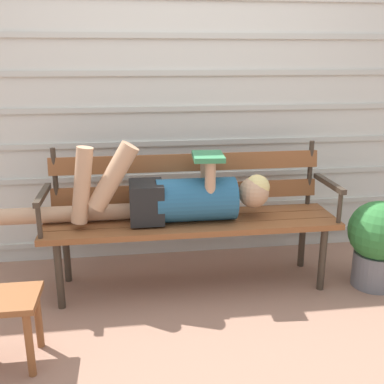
% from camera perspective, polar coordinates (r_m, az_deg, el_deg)
% --- Properties ---
extents(ground_plane, '(12.00, 12.00, 0.00)m').
position_cam_1_polar(ground_plane, '(2.86, 0.41, -12.87)').
color(ground_plane, '#936B56').
extents(house_siding, '(4.39, 0.08, 2.13)m').
position_cam_1_polar(house_siding, '(3.18, -1.40, 10.48)').
color(house_siding, beige).
rests_on(house_siding, ground).
extents(park_bench, '(1.80, 0.45, 0.88)m').
position_cam_1_polar(park_bench, '(2.84, -0.19, -2.17)').
color(park_bench, brown).
rests_on(park_bench, ground).
extents(reclining_person, '(1.65, 0.26, 0.51)m').
position_cam_1_polar(reclining_person, '(2.73, -2.42, -0.59)').
color(reclining_person, '#23567A').
extents(potted_plant, '(0.38, 0.38, 0.56)m').
position_cam_1_polar(potted_plant, '(3.07, 22.30, -5.61)').
color(potted_plant, slate).
rests_on(potted_plant, ground).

